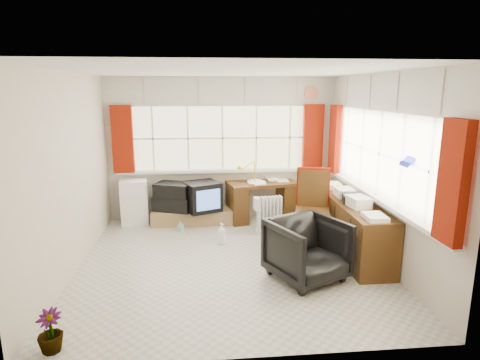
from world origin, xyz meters
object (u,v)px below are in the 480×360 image
Objects in this scene: tv_bench at (193,216)px; crt_tv at (202,196)px; desk_lamp at (255,168)px; radiator at (269,218)px; mini_fridge at (134,201)px; credenza at (351,226)px; task_chair at (312,206)px; office_chair at (307,250)px; desk at (262,199)px.

crt_tv is at bearing -34.15° from tv_bench.
desk_lamp is 0.66× the size of radiator.
desk_lamp is at bearing -3.76° from mini_fridge.
desk_lamp is 1.37m from tv_bench.
task_chair is at bearing 153.90° from credenza.
mini_fridge is (-2.45, 2.37, 0.01)m from office_chair.
credenza reaches higher than mini_fridge.
desk is at bearing 69.23° from office_chair.
crt_tv reaches higher than tv_bench.
task_chair is 3.10m from mini_fridge.
office_chair is at bearing -59.78° from crt_tv.
mini_fridge is at bearing 176.24° from desk_lamp.
mini_fridge is (-2.26, 0.73, 0.14)m from radiator.
task_chair is 0.90m from radiator.
desk is 0.62m from desk_lamp.
desk reaches higher than tv_bench.
task_chair is 0.84× the size of tv_bench.
credenza is (0.84, 0.77, 0.01)m from office_chair.
desk is 3.21× the size of desk_lamp.
desk is 1.10× the size of task_chair.
desk_lamp is at bearing 106.29° from radiator.
desk is at bearing 91.60° from radiator.
desk_lamp reaches higher than tv_bench.
radiator is (0.17, -0.59, -0.72)m from desk_lamp.
task_chair is (0.70, -1.22, -0.35)m from desk_lamp.
desk_lamp is at bearing 119.77° from task_chair.
office_chair is (0.21, -2.35, -0.01)m from desk.
desk_lamp is 2.34m from office_chair.
office_chair is at bearing -137.52° from credenza.
office_chair is at bearing -80.85° from desk_lamp.
office_chair is at bearing -108.31° from task_chair.
credenza is at bearing -25.96° from mini_fridge.
credenza is 2.75m from tv_bench.
credenza is at bearing -33.67° from crt_tv.
tv_bench is 0.43m from crt_tv.
desk_lamp is 0.49× the size of office_chair.
task_chair is at bearing -67.89° from desk.
credenza reaches higher than tv_bench.
tv_bench is at bearing 145.85° from crt_tv.
office_chair reaches higher than crt_tv.
tv_bench is at bearing 152.71° from radiator.
radiator is (0.02, -0.71, -0.14)m from desk.
credenza reaches higher than desk.
desk_lamp is 0.34× the size of task_chair.
mini_fridge is (-2.09, 0.14, -0.58)m from desk_lamp.
task_chair reaches higher than crt_tv.
desk_lamp is at bearing -3.04° from tv_bench.
radiator is 0.79× the size of mini_fridge.
mini_fridge reaches higher than radiator.
office_chair is 1.18× the size of crt_tv.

